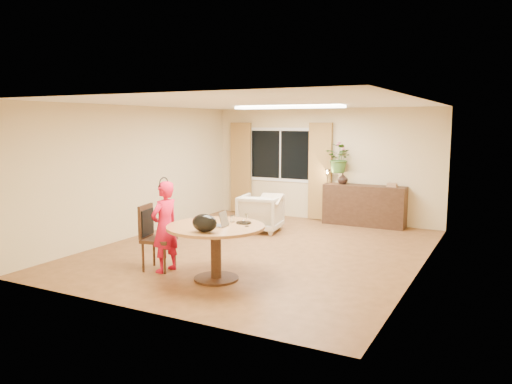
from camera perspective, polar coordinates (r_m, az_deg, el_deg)
floor at (r=8.99m, az=0.47°, el=-6.68°), size 6.50×6.50×0.00m
ceiling at (r=8.71m, az=0.49°, el=10.12°), size 6.50×6.50×0.00m
wall_back at (r=11.73m, az=7.73°, el=3.12°), size 5.50×0.00×5.50m
wall_left at (r=10.29m, az=-13.30°, el=2.32°), size 0.00×6.50×6.50m
wall_right at (r=7.90m, az=18.54°, el=0.49°), size 0.00×6.50×6.50m
window at (r=12.11m, az=2.81°, el=4.28°), size 1.70×0.03×1.30m
curtain_left at (r=12.55m, az=-1.71°, el=2.79°), size 0.55×0.08×2.25m
curtain_right at (r=11.67m, az=7.33°, el=2.34°), size 0.55×0.08×2.25m
ceiling_panel at (r=9.79m, az=3.73°, el=9.66°), size 2.20×0.35×0.05m
dining_table at (r=7.23m, az=-4.61°, el=-5.15°), size 1.41×1.41×0.80m
dining_chair at (r=7.86m, az=-11.06°, el=-5.15°), size 0.57×0.54×1.02m
child at (r=7.72m, az=-10.37°, el=-3.93°), size 0.55×0.40×1.39m
laptop at (r=7.14m, az=-4.79°, el=-3.00°), size 0.35×0.25×0.22m
tumbler at (r=7.42m, az=-2.72°, el=-3.05°), size 0.08×0.08×0.10m
wine_glass at (r=7.08m, az=-1.08°, el=-3.21°), size 0.08×0.08×0.19m
pot_lid at (r=7.32m, az=-1.41°, el=-3.45°), size 0.27×0.27×0.04m
handbag at (r=6.75m, az=-5.91°, el=-3.55°), size 0.40×0.28×0.25m
armchair at (r=10.47m, az=0.55°, el=-2.42°), size 0.95×0.97×0.77m
throw at (r=10.25m, az=1.64°, el=-0.36°), size 0.56×0.63×0.03m
sideboard at (r=11.29m, az=12.25°, el=-1.52°), size 1.80×0.44×0.90m
vase at (r=11.35m, az=9.88°, el=1.53°), size 0.30×0.30×0.25m
bouquet at (r=11.34m, az=9.56°, el=3.83°), size 0.73×0.68×0.66m
book_stack at (r=11.08m, az=15.28°, el=0.79°), size 0.25×0.21×0.09m
desk_lamp at (r=11.41m, az=8.16°, el=1.82°), size 0.17×0.17×0.34m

